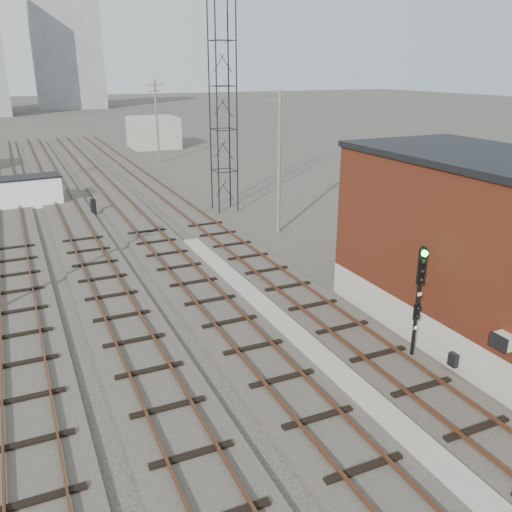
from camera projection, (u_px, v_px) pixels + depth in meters
ground at (98, 164)px, 60.55m from camera, size 320.00×320.00×0.00m
track_right at (172, 201)px, 43.46m from camera, size 3.20×90.00×0.39m
track_mid_right at (122, 206)px, 41.90m from camera, size 3.20×90.00×0.39m
track_mid_left at (68, 211)px, 40.34m from camera, size 3.20×90.00×0.39m
track_left at (10, 217)px, 38.77m from camera, size 3.20×90.00×0.39m
platform_curb at (302, 342)px, 21.20m from camera, size 0.90×28.00×0.26m
brick_building at (487, 248)px, 21.06m from camera, size 6.54×12.20×7.22m
lattice_tower at (223, 108)px, 38.75m from camera, size 1.60×1.60×15.00m
utility_pole_right_a at (279, 159)px, 34.02m from camera, size 1.80×0.24×9.00m
utility_pole_right_b at (157, 119)px, 59.79m from camera, size 1.80×0.24×9.00m
apartment_right at (67, 55)px, 136.65m from camera, size 16.00×12.00×26.00m
shed_right at (153, 132)px, 71.99m from camera, size 6.00×6.00×4.00m
signal_mast at (419, 294)px, 19.31m from camera, size 0.40×0.42×4.42m
switch_stand at (93, 206)px, 39.57m from camera, size 0.41×0.41×1.40m
site_trailer at (24, 192)px, 41.72m from camera, size 5.76×2.95×2.34m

